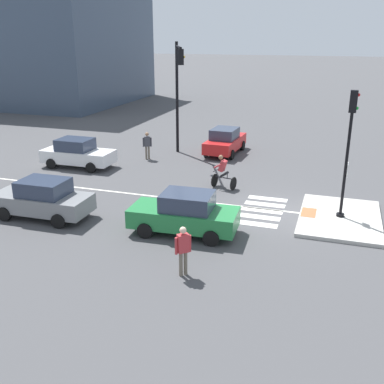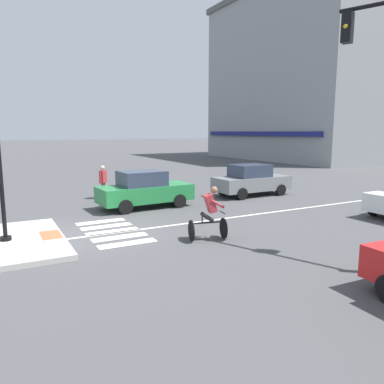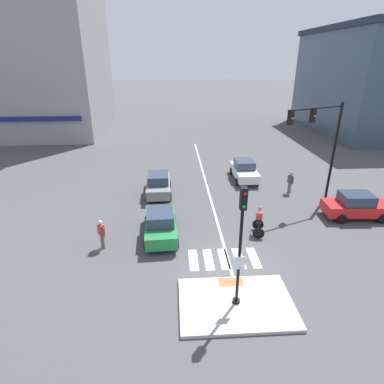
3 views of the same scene
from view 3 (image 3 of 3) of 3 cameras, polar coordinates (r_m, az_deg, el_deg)
ground_plane at (r=15.87m, az=6.17°, el=-13.30°), size 300.00×300.00×0.00m
traffic_island at (r=13.84m, az=8.04°, el=-19.47°), size 4.70×3.22×0.15m
tactile_pad_front at (r=14.72m, az=7.08°, el=-15.95°), size 1.10×0.60×0.01m
signal_pole at (r=11.94m, az=8.89°, el=-8.29°), size 0.44×0.38×5.11m
crosswalk_stripe_a at (r=16.19m, az=0.25°, el=-12.29°), size 0.44×1.80×0.01m
crosswalk_stripe_b at (r=16.25m, az=3.05°, el=-12.17°), size 0.44×1.80×0.01m
crosswalk_stripe_c at (r=16.35m, az=5.82°, el=-12.03°), size 0.44×1.80×0.01m
crosswalk_stripe_d at (r=16.49m, az=8.54°, el=-11.86°), size 0.44×1.80×0.01m
crosswalk_stripe_e at (r=16.66m, az=11.21°, el=-11.67°), size 0.44×1.80×0.01m
lane_centre_line at (r=24.57m, az=2.88°, el=0.65°), size 0.14×28.00×0.01m
traffic_light_mast at (r=22.45m, az=22.65°, el=9.33°), size 4.30×1.99×6.83m
building_corner_left at (r=49.39m, az=-30.00°, el=20.80°), size 22.60×16.54×19.57m
car_grey_westbound_far at (r=23.37m, az=-6.14°, el=1.46°), size 1.92×4.14×1.64m
car_red_cross_right at (r=22.41m, az=27.85°, el=-2.22°), size 4.18×2.00×1.64m
car_green_westbound_near at (r=17.81m, az=-5.79°, el=-5.79°), size 2.01×4.18×1.64m
car_white_eastbound_far at (r=26.54m, az=9.51°, el=3.96°), size 1.86×4.11×1.64m
cyclist at (r=18.38m, az=12.13°, el=-5.03°), size 0.89×1.21×1.68m
pedestrian_at_curb_left at (r=17.27m, az=-16.22°, el=-7.02°), size 0.41×0.43×1.67m
pedestrian_waiting_far_side at (r=24.50m, az=17.51°, el=1.96°), size 0.37×0.49×1.67m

